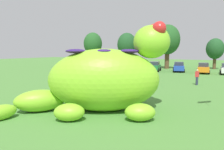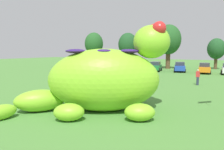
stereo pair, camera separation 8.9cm
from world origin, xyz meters
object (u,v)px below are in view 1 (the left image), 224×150
object	(u,v)px
car_red	(137,65)
car_blue	(179,67)
spectator_near_inflatable	(197,77)
car_orange	(203,68)
giant_inflatable_creature	(104,79)
car_green	(155,66)

from	to	relation	value
car_red	car_blue	bearing A→B (deg)	0.87
spectator_near_inflatable	car_blue	bearing A→B (deg)	109.64
car_red	car_orange	size ratio (longest dim) A/B	0.98
giant_inflatable_creature	car_orange	xyz separation A→B (m)	(2.50, 27.09, -1.12)
car_blue	car_red	bearing A→B (deg)	-179.13
car_red	spectator_near_inflatable	size ratio (longest dim) A/B	2.46
giant_inflatable_creature	car_green	bearing A→B (deg)	101.74
car_red	car_green	distance (m)	3.89
car_blue	spectator_near_inflatable	bearing A→B (deg)	-70.36
car_red	car_blue	size ratio (longest dim) A/B	0.96
giant_inflatable_creature	car_blue	distance (m)	27.90
spectator_near_inflatable	giant_inflatable_creature	bearing A→B (deg)	-104.24
car_blue	giant_inflatable_creature	bearing A→B (deg)	-86.79
giant_inflatable_creature	spectator_near_inflatable	bearing A→B (deg)	75.76
car_orange	spectator_near_inflatable	size ratio (longest dim) A/B	2.51
car_blue	spectator_near_inflatable	xyz separation A→B (m)	(5.04, -14.12, -0.01)
spectator_near_inflatable	car_red	bearing A→B (deg)	132.57
car_blue	spectator_near_inflatable	size ratio (longest dim) A/B	2.56
giant_inflatable_creature	car_orange	size ratio (longest dim) A/B	2.09
car_green	car_blue	world-z (taller)	same
car_green	car_orange	xyz separation A→B (m)	(8.09, 0.20, 0.00)
car_green	car_orange	bearing A→B (deg)	1.42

